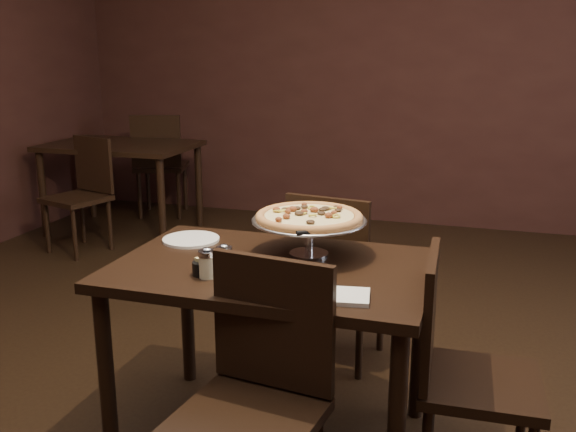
# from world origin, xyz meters

# --- Properties ---
(room) EXTENTS (6.04, 7.04, 2.84)m
(room) POSITION_xyz_m (0.06, 0.03, 1.40)
(room) COLOR black
(room) RESTS_ON ground
(dining_table) EXTENTS (1.22, 0.82, 0.76)m
(dining_table) POSITION_xyz_m (0.03, -0.07, 0.66)
(dining_table) COLOR black
(dining_table) RESTS_ON ground
(background_table) EXTENTS (1.24, 0.83, 0.78)m
(background_table) POSITION_xyz_m (-2.20, 2.50, 0.67)
(background_table) COLOR black
(background_table) RESTS_ON ground
(pizza_stand) EXTENTS (0.46, 0.46, 0.19)m
(pizza_stand) POSITION_xyz_m (0.13, 0.09, 0.91)
(pizza_stand) COLOR silver
(pizza_stand) RESTS_ON dining_table
(parmesan_shaker) EXTENTS (0.07, 0.07, 0.11)m
(parmesan_shaker) POSITION_xyz_m (-0.15, -0.27, 0.81)
(parmesan_shaker) COLOR beige
(parmesan_shaker) RESTS_ON dining_table
(pepper_flake_shaker) EXTENTS (0.06, 0.06, 0.11)m
(pepper_flake_shaker) POSITION_xyz_m (-0.12, -0.19, 0.81)
(pepper_flake_shaker) COLOR maroon
(pepper_flake_shaker) RESTS_ON dining_table
(packet_caddy) EXTENTS (0.08, 0.08, 0.06)m
(packet_caddy) POSITION_xyz_m (-0.18, -0.25, 0.79)
(packet_caddy) COLOR black
(packet_caddy) RESTS_ON dining_table
(napkin_stack) EXTENTS (0.17, 0.17, 0.02)m
(napkin_stack) POSITION_xyz_m (0.38, -0.32, 0.77)
(napkin_stack) COLOR white
(napkin_stack) RESTS_ON dining_table
(plate_left) EXTENTS (0.25, 0.25, 0.01)m
(plate_left) POSITION_xyz_m (-0.41, 0.13, 0.76)
(plate_left) COLOR white
(plate_left) RESTS_ON dining_table
(plate_near) EXTENTS (0.21, 0.21, 0.01)m
(plate_near) POSITION_xyz_m (0.14, -0.32, 0.76)
(plate_near) COLOR white
(plate_near) RESTS_ON dining_table
(serving_spatula) EXTENTS (0.16, 0.16, 0.02)m
(serving_spatula) POSITION_xyz_m (0.20, -0.10, 0.91)
(serving_spatula) COLOR silver
(serving_spatula) RESTS_ON pizza_stand
(chair_far) EXTENTS (0.48, 0.48, 0.90)m
(chair_far) POSITION_xyz_m (0.12, 0.64, 0.49)
(chair_far) COLOR black
(chair_far) RESTS_ON ground
(chair_near) EXTENTS (0.48, 0.48, 0.92)m
(chair_near) POSITION_xyz_m (0.14, -0.57, 0.50)
(chair_near) COLOR black
(chair_near) RESTS_ON ground
(chair_side) EXTENTS (0.43, 0.43, 0.89)m
(chair_side) POSITION_xyz_m (0.76, -0.16, 0.49)
(chair_side) COLOR black
(chair_side) RESTS_ON ground
(bg_chair_far) EXTENTS (0.57, 0.57, 0.98)m
(bg_chair_far) POSITION_xyz_m (-2.13, 3.05, 0.53)
(bg_chair_far) COLOR black
(bg_chair_far) RESTS_ON ground
(bg_chair_near) EXTENTS (0.52, 0.52, 0.89)m
(bg_chair_near) POSITION_xyz_m (-2.21, 1.94, 0.49)
(bg_chair_near) COLOR black
(bg_chair_near) RESTS_ON ground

